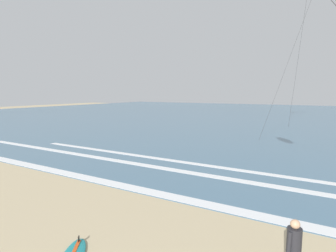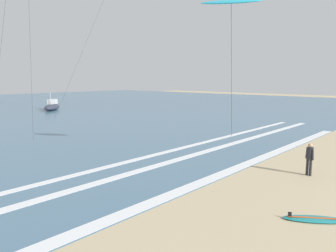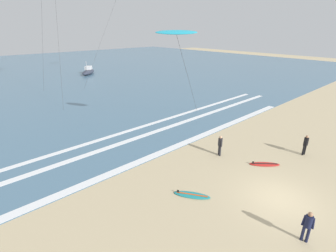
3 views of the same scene
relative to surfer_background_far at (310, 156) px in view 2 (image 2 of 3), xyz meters
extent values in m
cube|color=white|center=(-3.31, 3.24, -0.94)|extent=(36.18, 0.67, 0.01)
cube|color=white|center=(-3.10, 6.72, -0.94)|extent=(43.24, 0.58, 0.01)
cube|color=white|center=(-0.86, 8.53, -0.94)|extent=(37.52, 0.51, 0.01)
cylinder|color=#232328|center=(-0.05, -0.09, -0.55)|extent=(0.13, 0.13, 0.82)
cylinder|color=#232328|center=(0.05, 0.09, -0.55)|extent=(0.13, 0.13, 0.82)
cylinder|color=#232328|center=(0.00, 0.00, 0.15)|extent=(0.32, 0.32, 0.58)
cylinder|color=#232328|center=(-0.08, -0.17, 0.13)|extent=(0.14, 0.16, 0.56)
cylinder|color=#232328|center=(0.08, 0.17, 0.13)|extent=(0.14, 0.16, 0.56)
sphere|color=tan|center=(0.00, 0.00, 0.54)|extent=(0.21, 0.21, 0.21)
ellipsoid|color=teal|center=(-5.08, -1.91, -0.91)|extent=(1.67, 2.08, 0.09)
cube|color=#D84C19|center=(-5.08, -1.91, -0.86)|extent=(1.08, 1.54, 0.01)
cube|color=black|center=(-5.54, -1.23, -0.79)|extent=(0.08, 0.11, 0.16)
ellipsoid|color=#23A8C6|center=(-0.65, 4.21, 7.69)|extent=(2.27, 3.16, 0.43)
cylinder|color=#333333|center=(3.12, 6.30, 3.37)|extent=(7.55, 4.19, 8.67)
cylinder|color=#333333|center=(-2.60, 28.85, 7.04)|extent=(1.57, 3.10, 16.00)
cylinder|color=#333333|center=(-2.50, 22.92, 7.83)|extent=(4.27, 7.80, 17.57)
cylinder|color=#333333|center=(7.16, 29.20, 7.43)|extent=(10.98, 3.56, 16.78)
ellipsoid|color=#2D3342|center=(8.08, 39.33, -0.51)|extent=(4.83, 4.92, 0.90)
cube|color=silver|center=(8.36, 39.62, 0.29)|extent=(1.83, 1.84, 0.70)
cylinder|color=#B2B2B2|center=(7.67, 38.90, 0.84)|extent=(0.08, 0.08, 1.80)
camera|label=1|loc=(0.40, -6.32, 3.45)|focal=28.98mm
camera|label=2|loc=(-15.98, -5.02, 3.76)|focal=34.54mm
camera|label=3|loc=(-13.84, -9.57, 8.01)|focal=26.21mm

